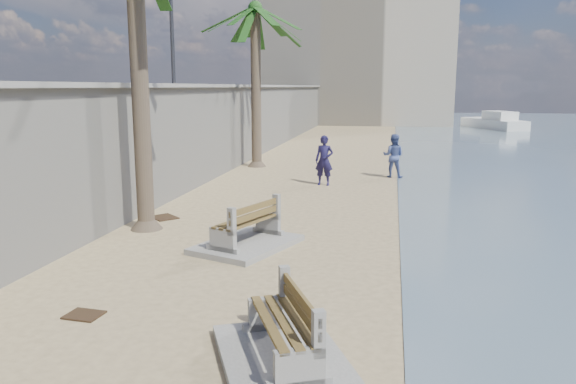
{
  "coord_description": "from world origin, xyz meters",
  "views": [
    {
      "loc": [
        1.74,
        -5.09,
        3.51
      ],
      "look_at": [
        -0.5,
        7.0,
        1.2
      ],
      "focal_mm": 35.0,
      "sensor_mm": 36.0,
      "label": 1
    }
  ],
  "objects": [
    {
      "name": "seawall",
      "position": [
        -5.2,
        20.0,
        1.75
      ],
      "size": [
        0.45,
        70.0,
        3.5
      ],
      "primitive_type": "cube",
      "color": "gray",
      "rests_on": "ground_plane"
    },
    {
      "name": "wall_cap",
      "position": [
        -5.2,
        20.0,
        3.55
      ],
      "size": [
        0.8,
        70.0,
        0.12
      ],
      "primitive_type": "cube",
      "color": "gray",
      "rests_on": "seawall"
    },
    {
      "name": "end_building",
      "position": [
        -2.0,
        52.0,
        7.0
      ],
      "size": [
        18.0,
        12.0,
        14.0
      ],
      "primitive_type": "cube",
      "color": "#B7AA93",
      "rests_on": "ground_plane"
    },
    {
      "name": "bench_near",
      "position": [
        0.45,
        1.48,
        0.41
      ],
      "size": [
        2.33,
        2.68,
        0.94
      ],
      "color": "gray",
      "rests_on": "ground_plane"
    },
    {
      "name": "bench_far",
      "position": [
        -1.35,
        6.56,
        0.43
      ],
      "size": [
        2.34,
        2.77,
        0.99
      ],
      "color": "gray",
      "rests_on": "ground_plane"
    },
    {
      "name": "palm_back",
      "position": [
        -4.17,
        19.12,
        6.71
      ],
      "size": [
        5.0,
        5.0,
        7.7
      ],
      "color": "brown",
      "rests_on": "ground_plane"
    },
    {
      "name": "person_a",
      "position": [
        -0.63,
        14.86,
        1.03
      ],
      "size": [
        0.79,
        0.57,
        2.06
      ],
      "primitive_type": "imported",
      "rotation": [
        0.0,
        0.0,
        -0.1
      ],
      "color": "#171437",
      "rests_on": "ground_plane"
    },
    {
      "name": "person_b",
      "position": [
        1.82,
        17.11,
        0.94
      ],
      "size": [
        1.01,
        0.84,
        1.88
      ],
      "primitive_type": "imported",
      "rotation": [
        0.0,
        0.0,
        2.98
      ],
      "color": "#44548E",
      "rests_on": "ground_plane"
    },
    {
      "name": "yacht_far",
      "position": [
        10.21,
        45.33,
        0.35
      ],
      "size": [
        4.68,
        7.59,
        1.5
      ],
      "primitive_type": null,
      "rotation": [
        0.0,
        0.0,
        1.96
      ],
      "color": "silver",
      "rests_on": "bay_water"
    },
    {
      "name": "debris_c",
      "position": [
        -4.29,
        8.91,
        0.01
      ],
      "size": [
        0.93,
        0.92,
        0.03
      ],
      "primitive_type": "cube",
      "rotation": [
        0.0,
        0.0,
        5.56
      ],
      "color": "#382616",
      "rests_on": "ground_plane"
    },
    {
      "name": "debris_d",
      "position": [
        -2.89,
        2.42,
        0.01
      ],
      "size": [
        0.58,
        0.48,
        0.03
      ],
      "primitive_type": "cube",
      "rotation": [
        0.0,
        0.0,
        6.2
      ],
      "color": "#382616",
      "rests_on": "ground_plane"
    }
  ]
}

